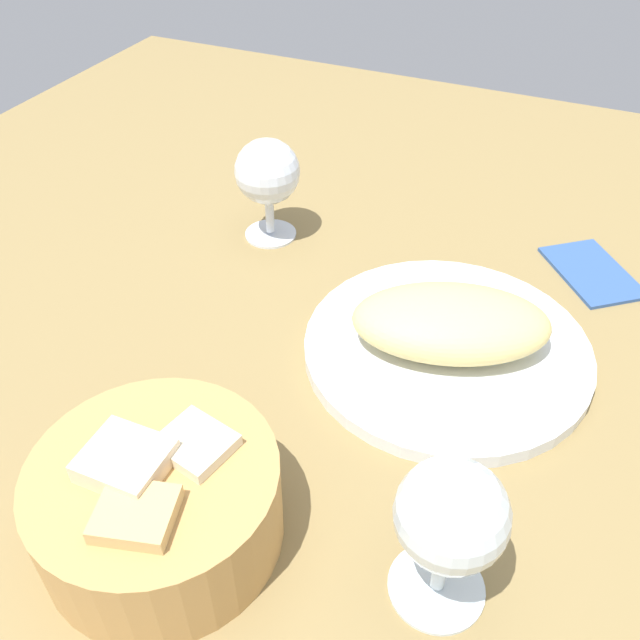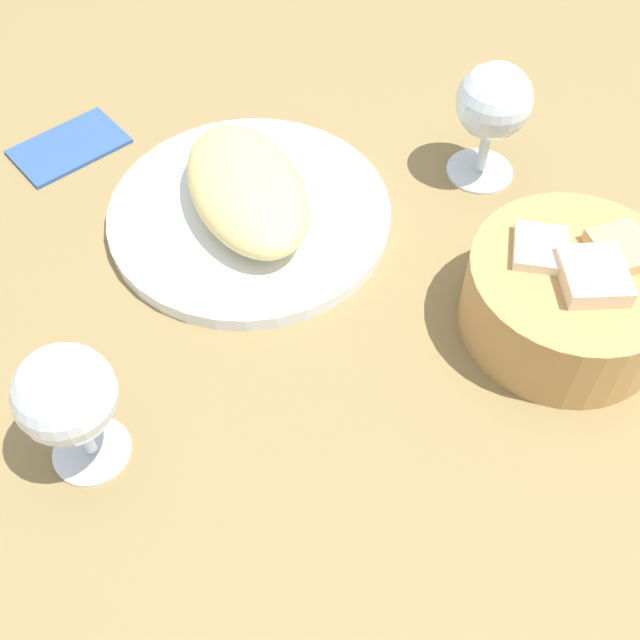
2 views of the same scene
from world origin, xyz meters
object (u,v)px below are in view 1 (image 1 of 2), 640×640
at_px(bread_basket, 158,500).
at_px(wine_glass_near, 268,175).
at_px(plate, 446,349).
at_px(folded_napkin, 592,271).
at_px(wine_glass_far, 450,521).

relative_size(bread_basket, wine_glass_near, 1.45).
xyz_separation_m(plate, folded_napkin, (-0.11, -0.19, -0.00)).
xyz_separation_m(bread_basket, wine_glass_near, (0.11, -0.38, 0.04)).
bearing_deg(plate, bread_basket, 63.39).
bearing_deg(plate, wine_glass_far, 104.37).
relative_size(wine_glass_far, folded_napkin, 1.11).
height_order(bread_basket, wine_glass_far, wine_glass_far).
height_order(plate, bread_basket, bread_basket).
xyz_separation_m(plate, wine_glass_near, (0.24, -0.12, 0.07)).
distance_m(plate, bread_basket, 0.30).
bearing_deg(wine_glass_far, wine_glass_near, -48.69).
bearing_deg(wine_glass_far, plate, -75.63).
relative_size(plate, folded_napkin, 2.42).
height_order(plate, wine_glass_near, wine_glass_near).
xyz_separation_m(bread_basket, wine_glass_far, (-0.19, -0.04, 0.04)).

